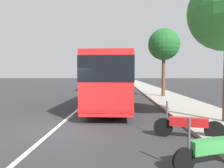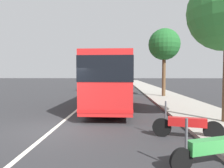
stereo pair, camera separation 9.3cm
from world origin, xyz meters
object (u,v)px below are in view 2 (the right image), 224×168
(coach_bus, at_px, (112,78))
(motorcycle_mid_row, at_px, (187,125))
(motorcycle_by_tree, at_px, (210,149))
(car_ahead_same_lane, at_px, (88,85))
(car_side_street, at_px, (117,84))
(roadside_tree_mid_block, at_px, (164,45))

(coach_bus, height_order, motorcycle_mid_row, coach_bus)
(motorcycle_by_tree, relative_size, motorcycle_mid_row, 0.92)
(coach_bus, xyz_separation_m, car_ahead_same_lane, (14.42, 4.07, -1.27))
(car_ahead_same_lane, bearing_deg, coach_bus, 19.03)
(coach_bus, relative_size, car_side_street, 2.72)
(roadside_tree_mid_block, bearing_deg, motorcycle_mid_row, 171.30)
(motorcycle_mid_row, xyz_separation_m, roadside_tree_mid_block, (12.64, -1.93, 4.59))
(car_side_street, bearing_deg, motorcycle_mid_row, -173.16)
(motorcycle_mid_row, bearing_deg, car_ahead_same_lane, -58.98)
(car_ahead_same_lane, bearing_deg, roadside_tree_mid_block, 46.88)
(motorcycle_mid_row, bearing_deg, roadside_tree_mid_block, -85.21)
(car_side_street, xyz_separation_m, roadside_tree_mid_block, (-14.94, -4.86, 4.42))
(car_side_street, distance_m, car_ahead_same_lane, 6.91)
(coach_bus, relative_size, motorcycle_mid_row, 5.08)
(coach_bus, distance_m, car_ahead_same_lane, 15.04)
(coach_bus, distance_m, motorcycle_mid_row, 8.18)
(motorcycle_by_tree, height_order, car_ahead_same_lane, car_ahead_same_lane)
(motorcycle_mid_row, height_order, car_side_street, car_side_street)
(coach_bus, bearing_deg, roadside_tree_mid_block, -42.06)
(motorcycle_by_tree, distance_m, car_ahead_same_lane, 25.06)
(motorcycle_by_tree, xyz_separation_m, car_ahead_same_lane, (24.12, 6.77, 0.24))
(coach_bus, bearing_deg, car_ahead_same_lane, 16.82)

